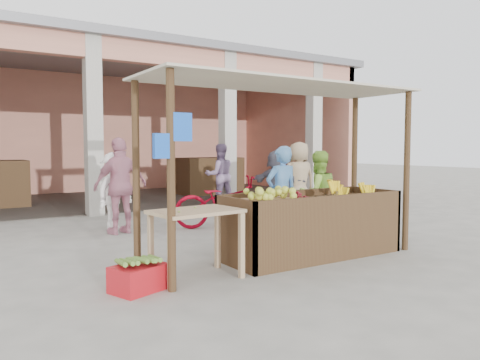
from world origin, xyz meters
TOP-DOWN VIEW (x-y plane):
  - ground at (0.00, 0.00)m, footprint 60.00×60.00m
  - market_building at (0.05, 8.93)m, footprint 14.40×6.40m
  - fruit_stall at (0.50, 0.00)m, footprint 2.60×0.95m
  - stall_awning at (-0.01, 0.06)m, footprint 4.09×1.35m
  - banana_heap at (1.22, -0.03)m, footprint 1.14×0.62m
  - melon_tray at (-0.28, -0.05)m, footprint 0.67×0.58m
  - berry_heap at (0.22, -0.01)m, footprint 0.39×0.32m
  - side_table at (-1.40, -0.13)m, footprint 1.07×0.77m
  - papaya_pile at (-1.40, -0.13)m, footprint 0.74×0.42m
  - red_crate at (-2.15, -0.25)m, footprint 0.64×0.55m
  - plantain_bundle at (-2.15, -0.25)m, footprint 0.42×0.29m
  - produce_sacks at (2.90, 5.48)m, footprint 0.73×0.68m
  - vendor_blue at (0.71, 0.98)m, footprint 0.65×0.50m
  - vendor_green at (1.46, 0.95)m, footprint 0.83×0.58m
  - motorcycle at (0.63, 2.67)m, footprint 1.35×2.10m
  - shopper_a at (-1.20, 3.53)m, footprint 1.10×1.02m
  - shopper_b at (-1.22, 3.13)m, footprint 1.16×0.75m
  - shopper_c at (2.88, 3.16)m, footprint 0.97×0.72m
  - shopper_d at (2.53, 3.55)m, footprint 1.12×1.54m
  - shopper_f at (2.20, 5.55)m, footprint 0.96×0.68m

SIDE VIEW (x-z plane):
  - ground at x=0.00m, z-range 0.00..0.00m
  - red_crate at x=-2.15m, z-range 0.00..0.28m
  - produce_sacks at x=2.90m, z-range 0.00..0.55m
  - plantain_bundle at x=-2.15m, z-range 0.28..0.37m
  - fruit_stall at x=0.50m, z-range 0.00..0.80m
  - motorcycle at x=0.63m, z-range 0.00..1.04m
  - side_table at x=-1.40m, z-range 0.27..1.08m
  - shopper_d at x=2.53m, z-range 0.00..1.54m
  - vendor_green at x=1.46m, z-range 0.00..1.56m
  - shopper_a at x=-1.20m, z-range 0.00..1.57m
  - vendor_blue at x=0.71m, z-range 0.00..1.66m
  - berry_heap at x=0.22m, z-range 0.80..0.92m
  - melon_tray at x=-0.28m, z-range 0.79..0.98m
  - shopper_f at x=2.20m, z-range 0.00..1.78m
  - banana_heap at x=1.22m, z-range 0.80..1.01m
  - shopper_b at x=-1.22m, z-range 0.00..1.83m
  - papaya_pile at x=-1.40m, z-range 0.81..1.02m
  - shopper_c at x=2.88m, z-range 0.00..1.84m
  - stall_awning at x=-0.01m, z-range 0.78..3.17m
  - market_building at x=0.05m, z-range 0.60..4.80m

